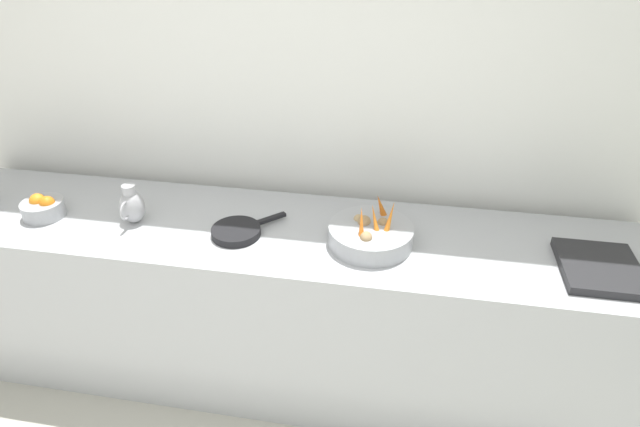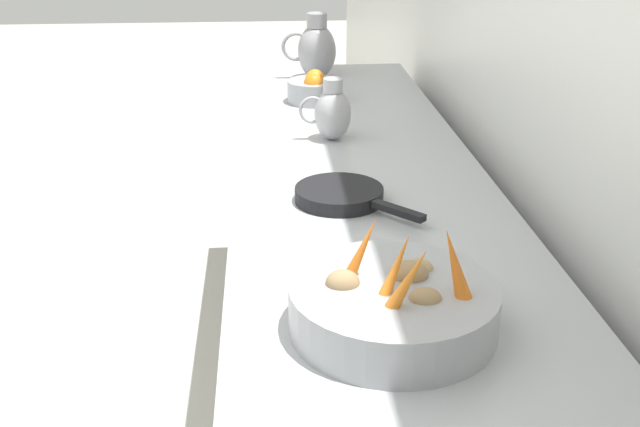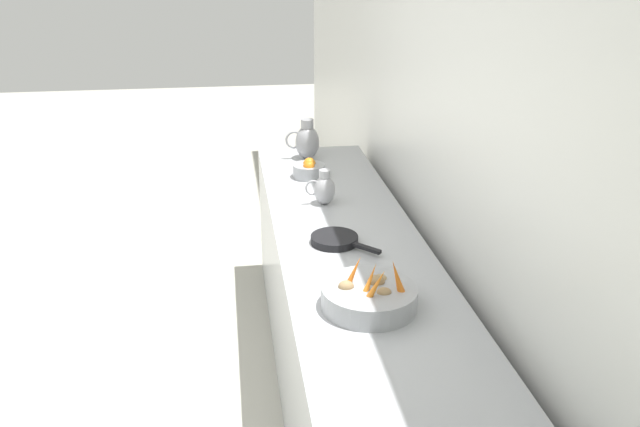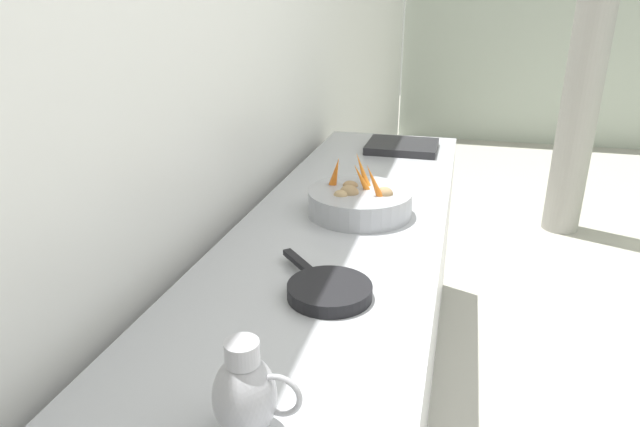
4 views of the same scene
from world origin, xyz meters
name	(u,v)px [view 2 (image 2 of 4)]	position (x,y,z in m)	size (l,w,h in m)	color
prep_counter	(373,386)	(-1.50, -0.06, 0.45)	(0.67, 3.33, 0.89)	#ADAFB5
vegetable_colander	(394,306)	(-1.46, 0.38, 0.94)	(0.36, 0.36, 0.20)	#9EA0A5
orange_bowl	(314,89)	(-1.43, -1.13, 0.94)	(0.19, 0.19, 0.11)	#9EA0A5
metal_pitcher_tall	(316,49)	(-1.46, -1.49, 1.00)	(0.21, 0.15, 0.25)	#939399
metal_pitcher_short	(332,112)	(-1.45, -0.69, 0.97)	(0.16, 0.11, 0.19)	#A3A3A8
skillet_on_counter	(341,195)	(-1.43, -0.20, 0.91)	(0.29, 0.30, 0.03)	black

